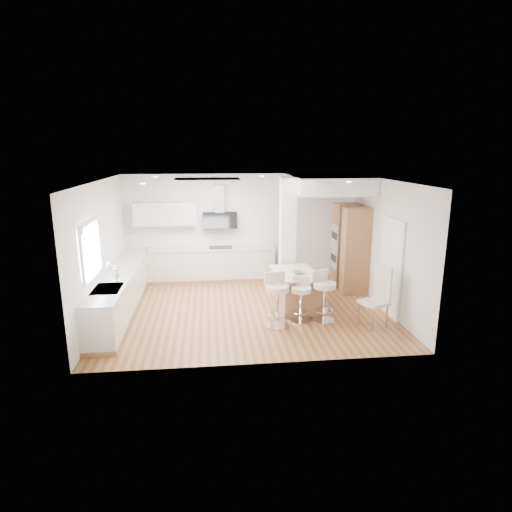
{
  "coord_description": "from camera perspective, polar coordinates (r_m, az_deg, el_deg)",
  "views": [
    {
      "loc": [
        -0.78,
        -8.82,
        3.41
      ],
      "look_at": [
        0.24,
        0.4,
        1.1
      ],
      "focal_mm": 30.0,
      "sensor_mm": 36.0,
      "label": 1
    }
  ],
  "objects": [
    {
      "name": "ceiling",
      "position": [
        9.49,
        -1.2,
        -7.05
      ],
      "size": [
        6.0,
        5.0,
        0.02
      ],
      "primitive_type": "cube",
      "color": "white",
      "rests_on": "ground"
    },
    {
      "name": "window_left",
      "position": [
        8.39,
        -21.21,
        1.25
      ],
      "size": [
        0.06,
        1.28,
        1.07
      ],
      "color": "white",
      "rests_on": "ground"
    },
    {
      "name": "peninsula",
      "position": [
        9.48,
        5.28,
        -4.48
      ],
      "size": [
        1.01,
        1.42,
        0.88
      ],
      "rotation": [
        0.0,
        0.0,
        0.09
      ],
      "color": "#A26F45",
      "rests_on": "ground"
    },
    {
      "name": "oven_column",
      "position": [
        10.89,
        12.35,
        1.16
      ],
      "size": [
        0.63,
        1.21,
        2.1
      ],
      "color": "#A26F45",
      "rests_on": "ground"
    },
    {
      "name": "pillar",
      "position": [
        10.14,
        4.2,
        2.54
      ],
      "size": [
        0.35,
        0.35,
        2.8
      ],
      "color": "white",
      "rests_on": "ground"
    },
    {
      "name": "wall_right",
      "position": [
        9.81,
        16.5,
        1.6
      ],
      "size": [
        0.04,
        5.0,
        2.8
      ],
      "primitive_type": "cube",
      "color": "silver",
      "rests_on": "ground"
    },
    {
      "name": "bar_stool_c",
      "position": [
        8.76,
        9.01,
        -4.96
      ],
      "size": [
        0.62,
        0.62,
        1.05
      ],
      "rotation": [
        0.0,
        0.0,
        0.43
      ],
      "color": "silver",
      "rests_on": "ground"
    },
    {
      "name": "wall_back",
      "position": [
        11.53,
        -2.36,
        3.95
      ],
      "size": [
        6.0,
        0.04,
        2.8
      ],
      "primitive_type": "cube",
      "color": "silver",
      "rests_on": "ground"
    },
    {
      "name": "ground",
      "position": [
        9.49,
        -1.2,
        -7.05
      ],
      "size": [
        6.0,
        6.0,
        0.0
      ],
      "primitive_type": "plane",
      "color": "#986338",
      "rests_on": "ground"
    },
    {
      "name": "counter_left",
      "position": [
        9.71,
        -17.46,
        -4.35
      ],
      "size": [
        0.63,
        4.5,
        1.35
      ],
      "color": "#A26F45",
      "rests_on": "ground"
    },
    {
      "name": "dining_chair",
      "position": [
        8.76,
        15.98,
        -4.93
      ],
      "size": [
        0.62,
        0.62,
        1.21
      ],
      "rotation": [
        0.0,
        0.0,
        0.4
      ],
      "color": "beige",
      "rests_on": "ground"
    },
    {
      "name": "wall_left",
      "position": [
        9.32,
        -19.95,
        0.7
      ],
      "size": [
        0.04,
        5.0,
        2.8
      ],
      "primitive_type": "cube",
      "color": "silver",
      "rests_on": "ground"
    },
    {
      "name": "soffit",
      "position": [
        10.65,
        9.51,
        9.46
      ],
      "size": [
        1.78,
        2.2,
        0.4
      ],
      "color": "white",
      "rests_on": "ground"
    },
    {
      "name": "skylight",
      "position": [
        9.44,
        -6.48,
        10.04
      ],
      "size": [
        4.1,
        2.1,
        0.06
      ],
      "color": "white",
      "rests_on": "ground"
    },
    {
      "name": "counter_back",
      "position": [
        11.38,
        -6.82,
        0.1
      ],
      "size": [
        3.62,
        0.63,
        2.5
      ],
      "color": "#A26F45",
      "rests_on": "ground"
    },
    {
      "name": "bar_stool_a",
      "position": [
        8.42,
        2.79,
        -5.47
      ],
      "size": [
        0.56,
        0.56,
        1.08
      ],
      "rotation": [
        0.0,
        0.0,
        0.17
      ],
      "color": "silver",
      "rests_on": "ground"
    },
    {
      "name": "bar_stool_b",
      "position": [
        8.71,
        6.04,
        -5.46
      ],
      "size": [
        0.5,
        0.5,
        0.92
      ],
      "rotation": [
        0.0,
        0.0,
        -0.25
      ],
      "color": "silver",
      "rests_on": "ground"
    },
    {
      "name": "doorway_right",
      "position": [
        9.35,
        17.58,
        -1.59
      ],
      "size": [
        0.05,
        1.0,
        2.1
      ],
      "color": "#463F37",
      "rests_on": "ground"
    }
  ]
}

